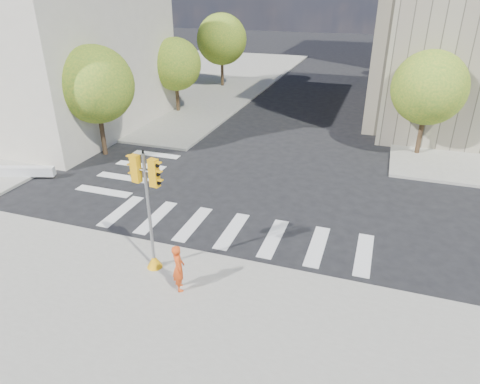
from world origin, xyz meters
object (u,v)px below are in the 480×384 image
(lamp_near, at_px, (436,67))
(traffic_signal, at_px, (150,221))
(lamp_far, at_px, (426,42))
(photographer, at_px, (179,268))

(lamp_near, bearing_deg, traffic_signal, -116.75)
(lamp_far, bearing_deg, traffic_signal, -106.35)
(traffic_signal, height_order, photographer, traffic_signal)
(traffic_signal, bearing_deg, photographer, -19.90)
(lamp_near, bearing_deg, lamp_far, 90.00)
(photographer, bearing_deg, lamp_far, -48.87)
(lamp_far, bearing_deg, photographer, -103.79)
(lamp_far, bearing_deg, lamp_near, -90.00)
(photographer, bearing_deg, traffic_signal, 24.89)
(lamp_near, height_order, photographer, lamp_near)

